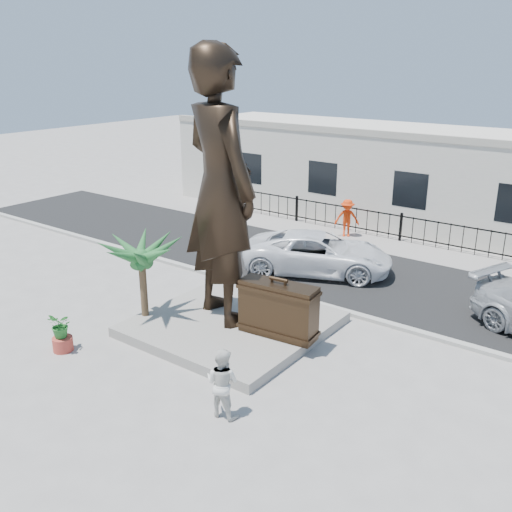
# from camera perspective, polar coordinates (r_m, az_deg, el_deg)

# --- Properties ---
(ground) EXTENTS (100.00, 100.00, 0.00)m
(ground) POSITION_cam_1_polar(r_m,az_deg,el_deg) (16.14, -4.30, -9.63)
(ground) COLOR #9E9991
(ground) RESTS_ON ground
(street) EXTENTS (40.00, 7.00, 0.01)m
(street) POSITION_cam_1_polar(r_m,az_deg,el_deg) (22.23, 9.28, -1.51)
(street) COLOR black
(street) RESTS_ON ground
(curb) EXTENTS (40.00, 0.25, 0.12)m
(curb) POSITION_cam_1_polar(r_m,az_deg,el_deg) (19.37, 4.43, -4.31)
(curb) COLOR #A5A399
(curb) RESTS_ON ground
(far_sidewalk) EXTENTS (40.00, 2.50, 0.02)m
(far_sidewalk) POSITION_cam_1_polar(r_m,az_deg,el_deg) (25.67, 13.45, 1.05)
(far_sidewalk) COLOR #9E9991
(far_sidewalk) RESTS_ON ground
(plinth) EXTENTS (5.20, 5.20, 0.30)m
(plinth) POSITION_cam_1_polar(r_m,az_deg,el_deg) (17.38, -2.32, -6.82)
(plinth) COLOR gray
(plinth) RESTS_ON ground
(fence) EXTENTS (22.00, 0.10, 1.20)m
(fence) POSITION_cam_1_polar(r_m,az_deg,el_deg) (26.21, 14.26, 2.71)
(fence) COLOR black
(fence) RESTS_ON ground
(building) EXTENTS (28.00, 7.00, 4.40)m
(building) POSITION_cam_1_polar(r_m,az_deg,el_deg) (29.68, 17.72, 7.47)
(building) COLOR silver
(building) RESTS_ON ground
(statue) EXTENTS (3.36, 2.77, 7.91)m
(statue) POSITION_cam_1_polar(r_m,az_deg,el_deg) (16.37, -3.58, 6.77)
(statue) COLOR black
(statue) RESTS_ON plinth
(suitcase) EXTENTS (2.29, 0.94, 1.57)m
(suitcase) POSITION_cam_1_polar(r_m,az_deg,el_deg) (16.09, 2.24, -5.36)
(suitcase) COLOR #2F2013
(suitcase) RESTS_ON plinth
(tourist) EXTENTS (0.89, 0.74, 1.68)m
(tourist) POSITION_cam_1_polar(r_m,az_deg,el_deg) (13.19, -3.39, -12.52)
(tourist) COLOR silver
(tourist) RESTS_ON ground
(car_white) EXTENTS (6.11, 4.60, 1.54)m
(car_white) POSITION_cam_1_polar(r_m,az_deg,el_deg) (21.71, 6.22, 0.30)
(car_white) COLOR white
(car_white) RESTS_ON street
(worker) EXTENTS (1.28, 1.11, 1.72)m
(worker) POSITION_cam_1_polar(r_m,az_deg,el_deg) (26.32, 9.08, 3.77)
(worker) COLOR red
(worker) RESTS_ON far_sidewalk
(palm_tree) EXTENTS (1.80, 1.80, 3.20)m
(palm_tree) POSITION_cam_1_polar(r_m,az_deg,el_deg) (18.06, -10.94, -6.66)
(palm_tree) COLOR #215C29
(palm_tree) RESTS_ON ground
(planter) EXTENTS (0.56, 0.56, 0.40)m
(planter) POSITION_cam_1_polar(r_m,az_deg,el_deg) (17.01, -18.75, -8.33)
(planter) COLOR #B63D30
(planter) RESTS_ON ground
(shrub) EXTENTS (0.79, 0.72, 0.74)m
(shrub) POSITION_cam_1_polar(r_m,az_deg,el_deg) (16.77, -18.96, -6.59)
(shrub) COLOR #236D26
(shrub) RESTS_ON planter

